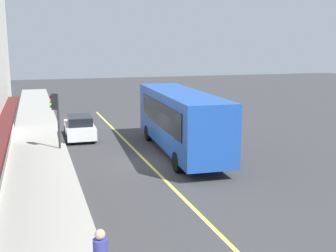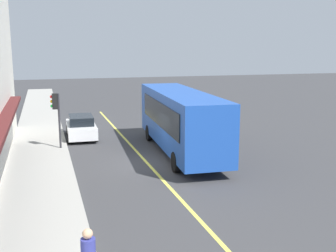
% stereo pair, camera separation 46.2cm
% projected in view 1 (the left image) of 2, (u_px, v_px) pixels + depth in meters
% --- Properties ---
extents(ground, '(120.00, 120.00, 0.00)m').
position_uv_depth(ground, '(148.00, 163.00, 21.36)').
color(ground, '#38383A').
extents(sidewalk, '(80.00, 3.18, 0.15)m').
position_uv_depth(sidewalk, '(40.00, 171.00, 19.70)').
color(sidewalk, '#9E9B93').
rests_on(sidewalk, ground).
extents(lane_centre_stripe, '(36.00, 0.16, 0.01)m').
position_uv_depth(lane_centre_stripe, '(148.00, 163.00, 21.36)').
color(lane_centre_stripe, '#D8D14C').
rests_on(lane_centre_stripe, ground).
extents(bus, '(11.27, 3.22, 3.50)m').
position_uv_depth(bus, '(180.00, 118.00, 23.15)').
color(bus, '#1E4CAD').
rests_on(bus, ground).
extents(traffic_light, '(0.30, 0.52, 3.20)m').
position_uv_depth(traffic_light, '(55.00, 108.00, 23.38)').
color(traffic_light, '#2D2D33').
rests_on(traffic_light, sidewalk).
extents(car_white, '(4.35, 1.95, 1.52)m').
position_uv_depth(car_white, '(79.00, 127.00, 27.04)').
color(car_white, white).
rests_on(car_white, ground).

